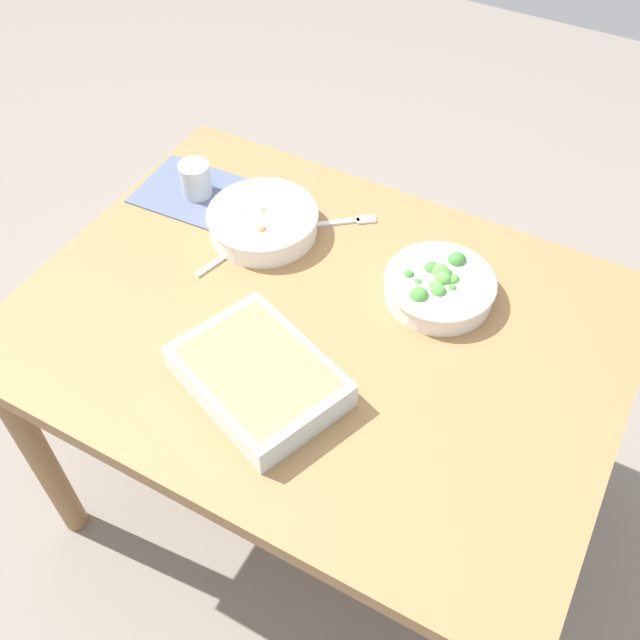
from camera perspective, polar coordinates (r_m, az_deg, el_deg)
name	(u,v)px	position (r m, az deg, el deg)	size (l,w,h in m)	color
ground_plane	(320,493)	(2.06, 0.00, -13.59)	(6.00, 6.00, 0.00)	slate
dining_table	(320,348)	(1.51, 0.00, -2.23)	(1.20, 0.90, 0.74)	olive
placemat	(198,194)	(1.75, -9.68, 9.88)	(0.28, 0.20, 0.00)	#4C5670
stew_bowl	(263,221)	(1.61, -4.56, 7.89)	(0.25, 0.25, 0.06)	white
broccoli_bowl	(439,286)	(1.49, 9.48, 2.71)	(0.23, 0.23, 0.07)	white
baking_dish	(259,375)	(1.32, -4.90, -4.39)	(0.36, 0.31, 0.06)	silver
drink_cup	(196,181)	(1.73, -9.84, 10.81)	(0.07, 0.07, 0.08)	#B2BCC6
spoon_by_stew	(236,249)	(1.59, -6.72, 5.66)	(0.06, 0.17, 0.01)	silver
fork_on_table	(343,222)	(1.65, 1.88, 7.81)	(0.15, 0.12, 0.01)	silver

